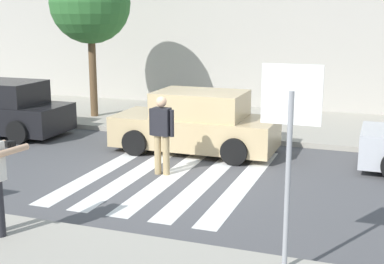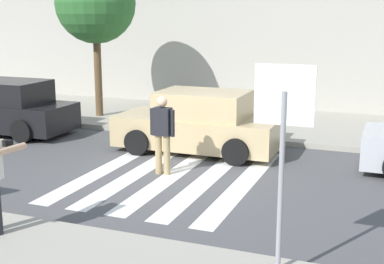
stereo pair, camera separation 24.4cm
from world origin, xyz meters
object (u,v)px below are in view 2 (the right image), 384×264
at_px(parked_car_tan, 199,124).
at_px(street_tree_west, 95,4).
at_px(stop_sign, 283,123).
at_px(parked_car_black, 6,108).
at_px(pedestrian_crossing, 162,131).

distance_m(parked_car_tan, street_tree_west, 6.04).
bearing_deg(parked_car_tan, street_tree_west, 149.14).
xyz_separation_m(stop_sign, parked_car_black, (-9.33, 5.83, -1.40)).
relative_size(pedestrian_crossing, parked_car_black, 0.42).
distance_m(parked_car_black, street_tree_west, 4.31).
height_order(stop_sign, street_tree_west, street_tree_west).
bearing_deg(pedestrian_crossing, parked_car_tan, 88.47).
xyz_separation_m(parked_car_tan, street_tree_west, (-4.50, 2.69, 3.00)).
bearing_deg(parked_car_black, stop_sign, -32.00).
xyz_separation_m(parked_car_black, street_tree_west, (1.53, 2.69, 3.00)).
xyz_separation_m(stop_sign, street_tree_west, (-7.81, 8.52, 1.61)).
xyz_separation_m(pedestrian_crossing, parked_car_tan, (0.06, 2.10, -0.25)).
relative_size(parked_car_black, parked_car_tan, 1.00).
xyz_separation_m(parked_car_black, parked_car_tan, (6.03, 0.00, 0.00)).
bearing_deg(stop_sign, pedestrian_crossing, 132.03).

